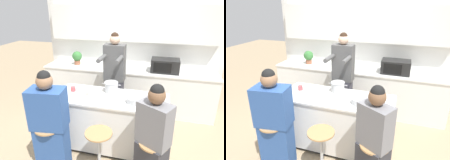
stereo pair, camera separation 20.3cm
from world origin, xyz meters
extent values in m
plane|color=tan|center=(0.00, 0.00, 0.00)|extent=(16.00, 16.00, 0.00)
cube|color=silver|center=(0.00, 1.75, 1.35)|extent=(3.89, 0.06, 2.70)
cube|color=white|center=(0.00, 1.64, 1.83)|extent=(3.58, 0.16, 0.75)
cube|color=white|center=(0.00, 1.38, 0.45)|extent=(3.58, 0.66, 0.89)
cube|color=silver|center=(0.00, 1.38, 0.91)|extent=(3.61, 0.69, 0.03)
cube|color=black|center=(0.00, 0.00, 0.03)|extent=(1.60, 0.57, 0.06)
cube|color=white|center=(0.00, 0.00, 0.46)|extent=(1.68, 0.65, 0.81)
cube|color=silver|center=(0.00, 0.00, 0.88)|extent=(1.72, 0.69, 0.03)
cylinder|color=#B7BABC|center=(-0.69, -0.67, 0.34)|extent=(0.04, 0.04, 0.66)
cylinder|color=tan|center=(-0.69, -0.67, 0.68)|extent=(0.36, 0.36, 0.02)
cylinder|color=#B7BABC|center=(0.00, -0.62, 0.34)|extent=(0.04, 0.04, 0.66)
cylinder|color=tan|center=(0.00, -0.62, 0.68)|extent=(0.36, 0.36, 0.02)
cylinder|color=tan|center=(0.69, -0.64, 0.68)|extent=(0.36, 0.36, 0.02)
cube|color=#383842|center=(-0.11, 0.68, 0.46)|extent=(0.31, 0.23, 0.91)
cube|color=#4C4C4C|center=(-0.11, 0.68, 1.24)|extent=(0.37, 0.23, 0.65)
cylinder|color=#4C4C4C|center=(-0.26, 0.40, 1.38)|extent=(0.08, 0.36, 0.07)
cylinder|color=#4C4C4C|center=(0.04, 0.39, 1.38)|extent=(0.08, 0.36, 0.07)
sphere|color=#DBB293|center=(-0.11, 0.68, 1.65)|extent=(0.18, 0.18, 0.18)
sphere|color=black|center=(-0.11, 0.68, 1.70)|extent=(0.14, 0.14, 0.14)
cube|color=#2D5193|center=(-0.67, -0.65, 0.35)|extent=(0.46, 0.32, 0.69)
cube|color=#2D5193|center=(-0.67, -0.65, 0.96)|extent=(0.50, 0.35, 0.54)
sphere|color=#936B4C|center=(-0.67, -0.65, 1.34)|extent=(0.23, 0.23, 0.21)
sphere|color=black|center=(-0.67, -0.65, 1.40)|extent=(0.19, 0.19, 0.17)
cube|color=slate|center=(0.68, -0.65, 0.95)|extent=(0.44, 0.38, 0.52)
sphere|color=brown|center=(0.68, -0.65, 1.31)|extent=(0.27, 0.27, 0.19)
sphere|color=black|center=(0.68, -0.65, 1.36)|extent=(0.21, 0.21, 0.16)
cylinder|color=#B7BABC|center=(-0.04, 0.19, 0.98)|extent=(0.21, 0.21, 0.15)
cylinder|color=#B7BABC|center=(-0.04, 0.19, 1.06)|extent=(0.22, 0.22, 0.01)
cylinder|color=#B7BABC|center=(-0.17, 0.19, 1.03)|extent=(0.05, 0.01, 0.01)
cylinder|color=#B7BABC|center=(0.09, 0.19, 1.03)|extent=(0.05, 0.01, 0.01)
cylinder|color=#B7BABC|center=(0.37, -0.09, 0.94)|extent=(0.23, 0.23, 0.08)
cylinder|color=silver|center=(-0.28, 0.02, 0.93)|extent=(0.22, 0.22, 0.06)
cylinder|color=white|center=(-0.44, -0.15, 0.94)|extent=(0.07, 0.07, 0.08)
torus|color=white|center=(-0.39, -0.15, 0.94)|extent=(0.04, 0.01, 0.04)
cylinder|color=#DB4C51|center=(-0.64, 0.06, 0.94)|extent=(0.07, 0.07, 0.08)
torus|color=#DB4C51|center=(-0.59, 0.06, 0.94)|extent=(0.04, 0.01, 0.04)
ellipsoid|color=yellow|center=(0.61, 0.05, 0.93)|extent=(0.14, 0.05, 0.06)
ellipsoid|color=yellow|center=(0.58, 0.09, 0.93)|extent=(0.11, 0.13, 0.06)
ellipsoid|color=yellow|center=(0.65, 0.09, 0.93)|extent=(0.12, 0.12, 0.06)
cube|color=black|center=(0.77, 1.33, 1.06)|extent=(0.55, 0.35, 0.26)
cube|color=black|center=(0.72, 1.15, 1.06)|extent=(0.34, 0.01, 0.20)
cube|color=black|center=(0.97, 1.15, 1.06)|extent=(0.10, 0.01, 0.21)
cylinder|color=#93563D|center=(-1.14, 1.38, 0.97)|extent=(0.13, 0.13, 0.10)
sphere|color=#387538|center=(-1.14, 1.38, 1.11)|extent=(0.21, 0.21, 0.21)
camera|label=1|loc=(0.69, -2.63, 2.24)|focal=32.00mm
camera|label=2|loc=(0.89, -2.57, 2.24)|focal=32.00mm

